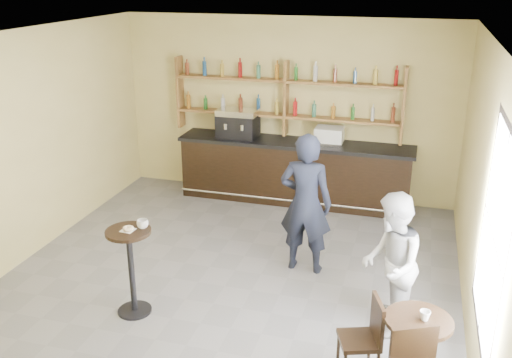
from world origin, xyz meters
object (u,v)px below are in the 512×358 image
(patron_second, at_px, (391,264))
(pastry_case, at_px, (329,136))
(bar_counter, at_px, (294,171))
(espresso_machine, at_px, (238,123))
(chair_west, at_px, (359,339))
(cafe_table, at_px, (415,355))
(man_main, at_px, (306,204))
(pedestal_table, at_px, (132,272))

(patron_second, bearing_deg, pastry_case, -164.65)
(bar_counter, xyz_separation_m, patron_second, (1.88, -3.50, 0.28))
(espresso_machine, distance_m, chair_west, 5.28)
(pastry_case, relative_size, cafe_table, 0.59)
(man_main, relative_size, cafe_table, 2.37)
(chair_west, bearing_deg, man_main, -174.19)
(chair_west, bearing_deg, espresso_machine, -168.32)
(pedestal_table, height_order, chair_west, pedestal_table)
(espresso_machine, xyz_separation_m, man_main, (1.72, -2.38, -0.38))
(pedestal_table, xyz_separation_m, cafe_table, (3.30, -0.47, -0.14))
(patron_second, bearing_deg, man_main, -137.90)
(bar_counter, bearing_deg, pastry_case, 0.00)
(bar_counter, height_order, chair_west, bar_counter)
(man_main, distance_m, cafe_table, 2.67)
(pastry_case, distance_m, chair_west, 4.64)
(bar_counter, height_order, man_main, man_main)
(espresso_machine, bearing_deg, chair_west, -55.56)
(chair_west, bearing_deg, bar_counter, -179.19)
(man_main, height_order, chair_west, man_main)
(espresso_machine, height_order, man_main, man_main)
(pedestal_table, distance_m, patron_second, 3.03)
(pastry_case, relative_size, pedestal_table, 0.45)
(cafe_table, xyz_separation_m, chair_west, (-0.55, 0.05, 0.03))
(pedestal_table, bearing_deg, cafe_table, -8.16)
(espresso_machine, xyz_separation_m, patron_second, (2.92, -3.50, -0.52))
(bar_counter, bearing_deg, cafe_table, -63.81)
(pastry_case, height_order, pedestal_table, pastry_case)
(espresso_machine, distance_m, cafe_table, 5.62)
(patron_second, bearing_deg, pedestal_table, -85.04)
(pastry_case, xyz_separation_m, pedestal_table, (-1.68, -4.01, -0.71))
(pedestal_table, bearing_deg, chair_west, -8.75)
(bar_counter, distance_m, pastry_case, 0.92)
(pedestal_table, distance_m, chair_west, 2.78)
(pastry_case, xyz_separation_m, patron_second, (1.29, -3.50, -0.42))
(man_main, xyz_separation_m, chair_west, (0.98, -2.06, -0.53))
(espresso_machine, xyz_separation_m, cafe_table, (3.25, -4.49, -0.95))
(bar_counter, distance_m, pedestal_table, 4.16)
(cafe_table, xyz_separation_m, patron_second, (-0.33, 0.98, 0.43))
(cafe_table, bearing_deg, chair_west, 174.81)
(cafe_table, bearing_deg, bar_counter, 116.19)
(espresso_machine, relative_size, cafe_table, 0.85)
(bar_counter, bearing_deg, pedestal_table, -105.20)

